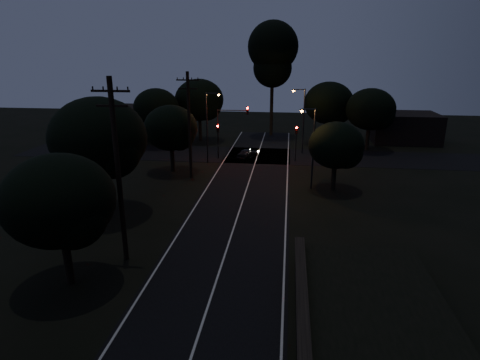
# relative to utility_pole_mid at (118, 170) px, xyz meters

# --- Properties ---
(road_surface) EXTENTS (60.00, 70.00, 0.03)m
(road_surface) POSITION_rel_utility_pole_mid_xyz_m (6.00, 16.12, -5.73)
(road_surface) COLOR black
(road_surface) RESTS_ON ground
(utility_pole_mid) EXTENTS (2.20, 0.30, 11.00)m
(utility_pole_mid) POSITION_rel_utility_pole_mid_xyz_m (0.00, 0.00, 0.00)
(utility_pole_mid) COLOR black
(utility_pole_mid) RESTS_ON ground
(utility_pole_far) EXTENTS (2.20, 0.30, 10.50)m
(utility_pole_far) POSITION_rel_utility_pole_mid_xyz_m (0.00, 17.00, -0.25)
(utility_pole_far) COLOR black
(utility_pole_far) RESTS_ON ground
(tree_left_b) EXTENTS (5.77, 5.77, 7.34)m
(tree_left_b) POSITION_rel_utility_pole_mid_xyz_m (-1.80, -3.12, -0.98)
(tree_left_b) COLOR black
(tree_left_b) RESTS_ON ground
(tree_left_c) EXTENTS (7.23, 7.23, 9.13)m
(tree_left_c) POSITION_rel_utility_pole_mid_xyz_m (-4.24, 6.85, 0.17)
(tree_left_c) COLOR black
(tree_left_c) RESTS_ON ground
(tree_left_d) EXTENTS (5.57, 5.57, 7.07)m
(tree_left_d) POSITION_rel_utility_pole_mid_xyz_m (-2.30, 18.89, -1.16)
(tree_left_d) COLOR black
(tree_left_d) RESTS_ON ground
(tree_far_nw) EXTENTS (6.89, 6.89, 8.72)m
(tree_far_nw) POSITION_rel_utility_pole_mid_xyz_m (-2.76, 34.86, -0.09)
(tree_far_nw) COLOR black
(tree_far_nw) RESTS_ON ground
(tree_far_w) EXTENTS (6.05, 6.05, 7.71)m
(tree_far_w) POSITION_rel_utility_pole_mid_xyz_m (-7.79, 30.88, -0.73)
(tree_far_w) COLOR black
(tree_far_w) RESTS_ON ground
(tree_far_ne) EXTENTS (6.71, 6.71, 8.48)m
(tree_far_ne) POSITION_rel_utility_pole_mid_xyz_m (15.24, 34.86, -0.25)
(tree_far_ne) COLOR black
(tree_far_ne) RESTS_ON ground
(tree_far_e) EXTENTS (6.24, 6.24, 7.92)m
(tree_far_e) POSITION_rel_utility_pole_mid_xyz_m (20.22, 31.87, -0.61)
(tree_far_e) COLOR black
(tree_far_e) RESTS_ON ground
(tree_right_a) EXTENTS (4.97, 4.97, 6.32)m
(tree_right_a) POSITION_rel_utility_pole_mid_xyz_m (14.18, 14.90, -1.64)
(tree_right_a) COLOR black
(tree_right_a) RESTS_ON ground
(tall_pine) EXTENTS (7.34, 7.34, 16.67)m
(tall_pine) POSITION_rel_utility_pole_mid_xyz_m (7.00, 40.00, 6.29)
(tall_pine) COLOR black
(tall_pine) RESTS_ON ground
(building_left) EXTENTS (10.00, 8.00, 4.40)m
(building_left) POSITION_rel_utility_pole_mid_xyz_m (-14.00, 37.00, -3.54)
(building_left) COLOR black
(building_left) RESTS_ON ground
(building_right) EXTENTS (9.00, 7.00, 4.00)m
(building_right) POSITION_rel_utility_pole_mid_xyz_m (26.00, 38.00, -3.74)
(building_right) COLOR black
(building_right) RESTS_ON ground
(signal_left) EXTENTS (0.28, 0.35, 4.10)m
(signal_left) POSITION_rel_utility_pole_mid_xyz_m (1.40, 24.99, -2.90)
(signal_left) COLOR black
(signal_left) RESTS_ON ground
(signal_right) EXTENTS (0.28, 0.35, 4.10)m
(signal_right) POSITION_rel_utility_pole_mid_xyz_m (10.60, 24.99, -2.90)
(signal_right) COLOR black
(signal_right) RESTS_ON ground
(signal_mast) EXTENTS (3.70, 0.35, 6.25)m
(signal_mast) POSITION_rel_utility_pole_mid_xyz_m (3.09, 24.99, -1.40)
(signal_mast) COLOR black
(signal_mast) RESTS_ON ground
(streetlight_a) EXTENTS (1.66, 0.26, 8.00)m
(streetlight_a) POSITION_rel_utility_pole_mid_xyz_m (0.69, 23.00, -1.10)
(streetlight_a) COLOR black
(streetlight_a) RESTS_ON ground
(streetlight_b) EXTENTS (1.66, 0.26, 8.00)m
(streetlight_b) POSITION_rel_utility_pole_mid_xyz_m (11.31, 29.00, -1.10)
(streetlight_b) COLOR black
(streetlight_b) RESTS_ON ground
(streetlight_c) EXTENTS (1.46, 0.26, 7.50)m
(streetlight_c) POSITION_rel_utility_pole_mid_xyz_m (11.83, 15.00, -1.39)
(streetlight_c) COLOR black
(streetlight_c) RESTS_ON ground
(car) EXTENTS (2.63, 3.63, 1.15)m
(car) POSITION_rel_utility_pole_mid_xyz_m (4.87, 25.60, -5.16)
(car) COLOR black
(car) RESTS_ON ground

